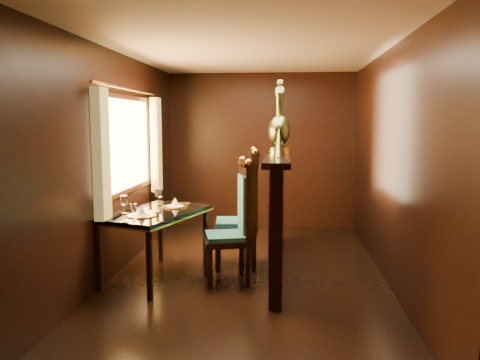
{
  "coord_description": "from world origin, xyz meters",
  "views": [
    {
      "loc": [
        0.42,
        -5.09,
        1.71
      ],
      "look_at": [
        -0.14,
        0.39,
        1.03
      ],
      "focal_mm": 35.0,
      "sensor_mm": 36.0,
      "label": 1
    }
  ],
  "objects": [
    {
      "name": "chair_left",
      "position": [
        -0.1,
        -0.21,
        0.7
      ],
      "size": [
        0.59,
        0.61,
        1.34
      ],
      "rotation": [
        0.0,
        0.0,
        0.26
      ],
      "color": "black",
      "rests_on": "ground"
    },
    {
      "name": "ground",
      "position": [
        0.0,
        0.0,
        0.0
      ],
      "size": [
        5.0,
        5.0,
        0.0
      ],
      "primitive_type": "plane",
      "color": "black",
      "rests_on": "ground"
    },
    {
      "name": "room_shell",
      "position": [
        -0.09,
        0.02,
        1.58
      ],
      "size": [
        3.04,
        5.04,
        2.52
      ],
      "color": "black",
      "rests_on": "ground"
    },
    {
      "name": "partition",
      "position": [
        0.32,
        0.3,
        0.71
      ],
      "size": [
        0.26,
        2.7,
        1.36
      ],
      "color": "black",
      "rests_on": "ground"
    },
    {
      "name": "dining_table",
      "position": [
        -1.01,
        -0.21,
        0.68
      ],
      "size": [
        1.13,
        1.45,
        0.95
      ],
      "rotation": [
        0.0,
        0.0,
        -0.32
      ],
      "color": "black",
      "rests_on": "ground"
    },
    {
      "name": "peacock_right",
      "position": [
        0.33,
        0.69,
        1.78
      ],
      "size": [
        0.27,
        0.71,
        0.85
      ],
      "primitive_type": null,
      "color": "#174634",
      "rests_on": "partition"
    },
    {
      "name": "chair_right",
      "position": [
        -0.05,
        0.34,
        0.74
      ],
      "size": [
        0.57,
        0.59,
        1.42
      ],
      "rotation": [
        0.0,
        0.0,
        0.12
      ],
      "color": "black",
      "rests_on": "ground"
    },
    {
      "name": "peacock_left",
      "position": [
        0.33,
        0.19,
        1.77
      ],
      "size": [
        0.26,
        0.69,
        0.82
      ],
      "primitive_type": null,
      "color": "#174634",
      "rests_on": "partition"
    }
  ]
}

